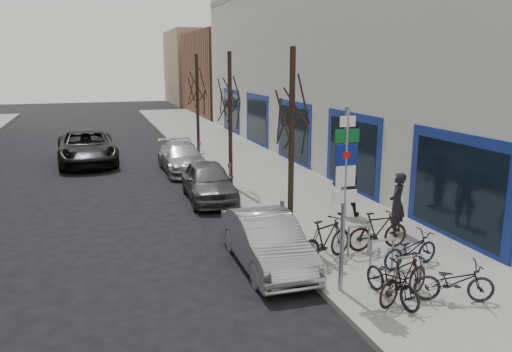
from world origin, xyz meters
TOP-DOWN VIEW (x-y plane):
  - ground at (0.00, 0.00)m, footprint 120.00×120.00m
  - sidewalk_east at (4.50, 10.00)m, footprint 5.00×70.00m
  - commercial_building at (17.00, 16.00)m, footprint 20.00×32.00m
  - brick_building_far at (13.00, 40.00)m, footprint 12.00×14.00m
  - tan_building_far at (13.50, 55.00)m, footprint 13.00×12.00m
  - highway_sign_pole at (2.40, -0.01)m, footprint 0.55×0.10m
  - bike_rack at (3.80, 0.60)m, footprint 0.66×2.26m
  - tree_near at (2.60, 3.50)m, footprint 1.80×1.80m
  - tree_mid at (2.60, 10.00)m, footprint 1.80×1.80m
  - tree_far at (2.60, 16.50)m, footprint 1.80×1.80m
  - meter_front at (2.15, 3.00)m, footprint 0.10×0.08m
  - meter_mid at (2.15, 8.50)m, footprint 0.10×0.08m
  - meter_back at (2.15, 14.00)m, footprint 0.10×0.08m
  - bike_near_left at (3.21, -0.77)m, footprint 0.71×1.73m
  - bike_near_right at (3.41, -0.89)m, footprint 1.76×1.10m
  - bike_mid_curb at (4.64, 0.65)m, footprint 1.73×0.77m
  - bike_mid_inner at (2.79, 1.59)m, footprint 1.99×1.28m
  - bike_far_curb at (4.42, -1.20)m, footprint 1.74×1.09m
  - bike_far_inner at (4.49, 1.91)m, footprint 1.79×0.55m
  - parked_car_front at (1.40, 2.10)m, footprint 1.48×4.11m
  - parked_car_mid at (1.40, 8.77)m, footprint 1.85×4.26m
  - parked_car_back at (1.31, 14.01)m, footprint 1.96×4.69m
  - lane_car at (-3.00, 17.53)m, footprint 3.08×6.17m
  - pedestrian_near at (5.73, 2.93)m, footprint 0.78×0.77m
  - pedestrian_far at (5.18, 5.02)m, footprint 0.85×0.74m

SIDE VIEW (x-z plane):
  - ground at x=0.00m, z-range 0.00..0.00m
  - sidewalk_east at x=4.50m, z-range 0.00..0.15m
  - bike_rack at x=3.80m, z-range 0.24..1.07m
  - bike_mid_curb at x=4.64m, z-range 0.15..1.17m
  - bike_far_curb at x=4.42m, z-range 0.15..1.17m
  - bike_near_left at x=3.21m, z-range 0.15..1.17m
  - bike_near_right at x=3.41m, z-range 0.15..1.18m
  - parked_car_front at x=1.40m, z-range 0.00..1.35m
  - parked_car_back at x=1.31m, z-range 0.00..1.35m
  - bike_far_inner at x=4.49m, z-range 0.15..1.23m
  - parked_car_mid at x=1.40m, z-range 0.00..1.43m
  - bike_mid_inner at x=2.79m, z-range 0.15..1.31m
  - lane_car at x=-3.00m, z-range 0.00..1.68m
  - meter_front at x=2.15m, z-range 0.28..1.55m
  - meter_mid at x=2.15m, z-range 0.28..1.55m
  - meter_back at x=2.15m, z-range 0.28..1.55m
  - pedestrian_near at x=5.73m, z-range 0.15..1.97m
  - pedestrian_far at x=5.18m, z-range 0.15..2.09m
  - highway_sign_pole at x=2.40m, z-range 0.36..4.56m
  - brick_building_far at x=13.00m, z-range 0.00..8.00m
  - tree_near at x=2.60m, z-range 1.35..6.85m
  - tree_mid at x=2.60m, z-range 1.35..6.85m
  - tree_far at x=2.60m, z-range 1.35..6.85m
  - tan_building_far at x=13.50m, z-range 0.00..9.00m
  - commercial_building at x=17.00m, z-range 0.00..10.00m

